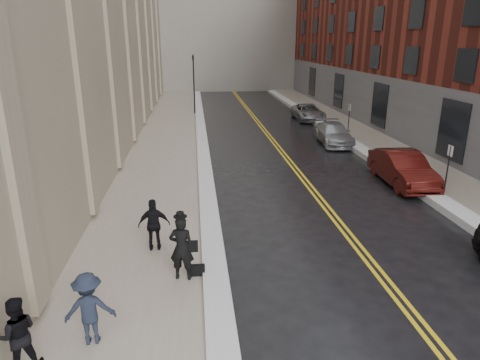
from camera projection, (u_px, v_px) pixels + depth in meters
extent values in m
plane|color=black|center=(314.00, 326.00, 10.01)|extent=(160.00, 160.00, 0.00)
cube|color=gray|center=(163.00, 155.00, 24.65)|extent=(4.00, 64.00, 0.15)
cube|color=gray|center=(388.00, 149.00, 26.01)|extent=(3.00, 64.00, 0.15)
cube|color=gold|center=(281.00, 153.00, 25.37)|extent=(0.12, 64.00, 0.01)
cube|color=gold|center=(285.00, 153.00, 25.39)|extent=(0.12, 64.00, 0.01)
cube|color=white|center=(203.00, 153.00, 24.87)|extent=(0.70, 60.80, 0.26)
cube|color=white|center=(358.00, 148.00, 25.80)|extent=(0.85, 60.80, 0.30)
cube|color=maroon|center=(472.00, 2.00, 30.70)|extent=(14.00, 50.00, 18.00)
cylinder|color=black|center=(194.00, 85.00, 37.28)|extent=(0.12, 0.12, 5.20)
imported|color=black|center=(193.00, 62.00, 36.66)|extent=(0.18, 0.15, 0.90)
cylinder|color=black|center=(447.00, 171.00, 18.02)|extent=(0.06, 0.06, 2.20)
cube|color=white|center=(450.00, 151.00, 17.74)|extent=(0.02, 0.35, 0.45)
cylinder|color=black|center=(349.00, 121.00, 29.36)|extent=(0.06, 0.06, 2.20)
cube|color=white|center=(350.00, 108.00, 29.08)|extent=(0.02, 0.35, 0.45)
imported|color=#420E0B|center=(403.00, 168.00, 19.63)|extent=(1.77, 4.71, 1.54)
imported|color=#9EA2A6|center=(334.00, 134.00, 27.39)|extent=(2.17, 4.65, 1.31)
imported|color=gray|center=(308.00, 112.00, 35.57)|extent=(2.25, 4.73, 1.30)
imported|color=black|center=(182.00, 248.00, 11.47)|extent=(0.74, 0.56, 1.83)
imported|color=black|center=(17.00, 334.00, 8.30)|extent=(0.93, 0.83, 1.58)
imported|color=#1B2231|center=(89.00, 309.00, 9.04)|extent=(1.12, 0.72, 1.64)
imported|color=black|center=(154.00, 225.00, 13.13)|extent=(0.99, 0.47, 1.66)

